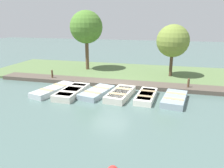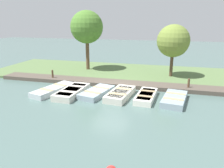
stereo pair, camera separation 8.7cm
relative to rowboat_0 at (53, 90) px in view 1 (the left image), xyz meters
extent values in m
plane|color=#4C6660|center=(-1.26, 3.54, -0.19)|extent=(80.00, 80.00, 0.00)
cube|color=#567042|center=(-6.26, 3.54, -0.10)|extent=(8.00, 24.00, 0.18)
cube|color=#51473D|center=(-2.69, 3.54, -0.05)|extent=(1.45, 18.48, 0.28)
cube|color=#B2BCC1|center=(0.00, 0.00, -0.01)|extent=(3.46, 1.83, 0.36)
cube|color=#6B7F51|center=(0.00, 0.00, 0.15)|extent=(2.83, 1.46, 0.03)
cube|color=tan|center=(0.61, -0.15, 0.18)|extent=(0.56, 1.04, 0.03)
cube|color=tan|center=(-0.61, 0.15, 0.18)|extent=(0.56, 1.04, 0.03)
cube|color=beige|center=(0.11, 1.40, 0.01)|extent=(3.21, 1.33, 0.39)
cube|color=#6B7F51|center=(0.11, 1.40, 0.19)|extent=(2.63, 1.04, 0.03)
cube|color=beige|center=(0.72, 1.38, 0.22)|extent=(0.35, 1.15, 0.03)
cube|color=beige|center=(-0.49, 1.42, 0.22)|extent=(0.35, 1.15, 0.03)
cube|color=#8C9EA8|center=(-0.27, 2.96, -0.02)|extent=(3.02, 1.79, 0.33)
cube|color=teal|center=(-0.27, 2.96, 0.13)|extent=(2.47, 1.42, 0.03)
cube|color=tan|center=(0.26, 2.85, 0.16)|extent=(0.51, 1.17, 0.03)
cube|color=tan|center=(-0.79, 3.07, 0.16)|extent=(0.51, 1.17, 0.03)
cube|color=beige|center=(-0.21, 4.52, 0.01)|extent=(3.01, 1.51, 0.39)
cube|color=#6B7F51|center=(-0.21, 4.52, 0.19)|extent=(2.46, 1.19, 0.03)
cube|color=tan|center=(0.33, 4.46, 0.22)|extent=(0.41, 1.12, 0.03)
cube|color=tan|center=(-0.76, 4.59, 0.22)|extent=(0.41, 1.12, 0.03)
cube|color=silver|center=(-0.30, 6.12, -0.01)|extent=(2.82, 1.21, 0.35)
cube|color=beige|center=(-0.30, 6.12, 0.15)|extent=(2.31, 0.95, 0.03)
cube|color=tan|center=(0.22, 6.08, 0.17)|extent=(0.34, 0.96, 0.03)
cube|color=tan|center=(-0.82, 6.16, 0.17)|extent=(0.34, 0.96, 0.03)
cube|color=#8C9EA8|center=(-0.21, 7.79, -0.01)|extent=(2.88, 1.60, 0.36)
cube|color=#4C709E|center=(-0.21, 7.79, 0.16)|extent=(2.36, 1.27, 0.03)
cube|color=tan|center=(0.31, 7.71, 0.19)|extent=(0.43, 1.15, 0.03)
cube|color=tan|center=(-0.72, 7.86, 0.19)|extent=(0.43, 1.15, 0.03)
cylinder|color=brown|center=(-2.55, -1.50, 0.22)|extent=(0.15, 0.15, 0.82)
sphere|color=brown|center=(-2.55, -1.50, 0.65)|extent=(0.13, 0.13, 0.13)
cylinder|color=brown|center=(-2.55, 8.70, 0.22)|extent=(0.15, 0.15, 0.82)
sphere|color=brown|center=(-2.55, 8.70, 0.65)|extent=(0.13, 0.13, 0.13)
cylinder|color=brown|center=(-6.64, -0.10, 1.43)|extent=(0.32, 0.32, 3.24)
sphere|color=#4C7A2D|center=(-6.64, -0.10, 3.86)|extent=(2.95, 2.95, 2.95)
cylinder|color=#4C3828|center=(-5.89, 7.51, 0.99)|extent=(0.25, 0.25, 2.35)
sphere|color=olive|center=(-5.89, 7.51, 2.87)|extent=(2.59, 2.59, 2.59)
camera|label=1|loc=(12.40, 7.27, 4.45)|focal=35.00mm
camera|label=2|loc=(12.38, 7.36, 4.45)|focal=35.00mm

